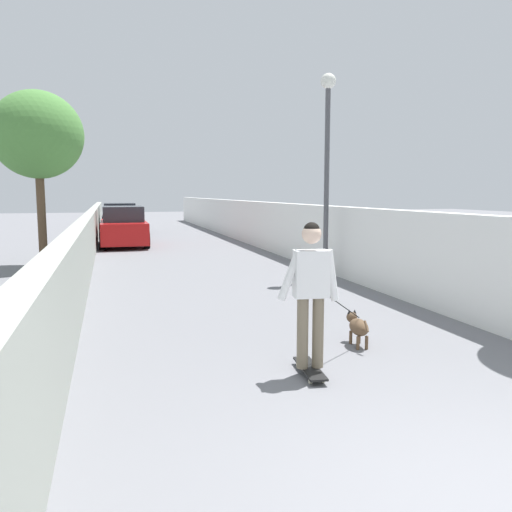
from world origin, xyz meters
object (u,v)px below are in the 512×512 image
(skateboard, at_px, (310,369))
(car_far, at_px, (120,219))
(dog, at_px, (358,326))
(car_near, at_px, (123,227))
(person_skateboarder, at_px, (311,283))
(tree_left_mid, at_px, (38,136))
(lamp_post, at_px, (327,142))

(skateboard, xyz_separation_m, car_far, (21.76, 1.61, 0.65))
(dog, bearing_deg, car_near, 10.33)
(person_skateboarder, bearing_deg, tree_left_mid, 21.29)
(tree_left_mid, height_order, lamp_post, tree_left_mid)
(lamp_post, bearing_deg, car_far, 15.84)
(car_near, bearing_deg, tree_left_mid, 155.90)
(dog, bearing_deg, tree_left_mid, 28.23)
(dog, relative_size, car_far, 0.28)
(skateboard, distance_m, car_far, 21.83)
(lamp_post, bearing_deg, tree_left_mid, 59.11)
(skateboard, xyz_separation_m, person_skateboarder, (-0.00, -0.00, 0.99))
(car_near, relative_size, car_far, 0.97)
(dog, height_order, car_near, car_near)
(person_skateboarder, relative_size, car_near, 0.41)
(skateboard, bearing_deg, lamp_post, -25.17)
(tree_left_mid, relative_size, lamp_post, 1.00)
(skateboard, distance_m, car_near, 15.44)
(lamp_post, relative_size, car_far, 1.16)
(tree_left_mid, xyz_separation_m, person_skateboarder, (-10.12, -3.94, -2.56))
(skateboard, height_order, car_far, car_far)
(person_skateboarder, height_order, car_far, person_skateboarder)
(tree_left_mid, relative_size, car_near, 1.20)
(tree_left_mid, height_order, car_near, tree_left_mid)
(person_skateboarder, xyz_separation_m, car_near, (15.35, 1.61, -0.34))
(tree_left_mid, bearing_deg, skateboard, -158.71)
(tree_left_mid, relative_size, person_skateboarder, 2.91)
(tree_left_mid, relative_size, skateboard, 5.90)
(tree_left_mid, distance_m, lamp_post, 7.92)
(lamp_post, height_order, skateboard, lamp_post)
(dog, bearing_deg, lamp_post, -19.18)
(dog, distance_m, car_near, 14.74)
(lamp_post, bearing_deg, person_skateboarder, 154.83)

